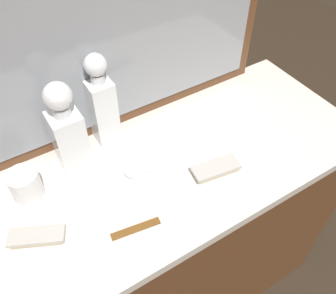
% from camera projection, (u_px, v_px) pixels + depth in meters
% --- Properties ---
extents(ground_plane, '(6.00, 6.00, 0.00)m').
position_uv_depth(ground_plane, '(168.00, 286.00, 1.77)').
color(ground_plane, '#2D2319').
extents(dresser, '(1.30, 0.54, 0.90)m').
position_uv_depth(dresser, '(168.00, 239.00, 1.44)').
color(dresser, brown).
rests_on(dresser, ground_plane).
extents(dresser_mirror, '(1.02, 0.03, 0.73)m').
position_uv_depth(dresser_mirror, '(119.00, 18.00, 1.00)').
color(dresser_mirror, brown).
rests_on(dresser_mirror, dresser).
extents(crystal_decanter_front, '(0.07, 0.07, 0.31)m').
position_uv_depth(crystal_decanter_front, '(103.00, 108.00, 1.11)').
color(crystal_decanter_front, white).
rests_on(crystal_decanter_front, dresser).
extents(crystal_decanter_far_right, '(0.09, 0.09, 0.30)m').
position_uv_depth(crystal_decanter_far_right, '(68.00, 135.00, 1.04)').
color(crystal_decanter_far_right, white).
rests_on(crystal_decanter_far_right, dresser).
extents(crystal_tumbler_front, '(0.09, 0.09, 0.09)m').
position_uv_depth(crystal_tumbler_front, '(26.00, 186.00, 1.01)').
color(crystal_tumbler_front, white).
rests_on(crystal_tumbler_front, dresser).
extents(silver_brush_rear, '(0.15, 0.11, 0.02)m').
position_uv_depth(silver_brush_rear, '(37.00, 237.00, 0.93)').
color(silver_brush_rear, '#B7A88C').
rests_on(silver_brush_rear, dresser).
extents(silver_brush_center, '(0.15, 0.08, 0.02)m').
position_uv_depth(silver_brush_center, '(216.00, 169.00, 1.09)').
color(silver_brush_center, '#B7A88C').
rests_on(silver_brush_center, dresser).
extents(porcelain_dish, '(0.07, 0.07, 0.01)m').
position_uv_depth(porcelain_dish, '(135.00, 169.00, 1.10)').
color(porcelain_dish, silver).
rests_on(porcelain_dish, dresser).
extents(tortoiseshell_comb, '(0.14, 0.04, 0.01)m').
position_uv_depth(tortoiseshell_comb, '(136.00, 229.00, 0.96)').
color(tortoiseshell_comb, brown).
rests_on(tortoiseshell_comb, dresser).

